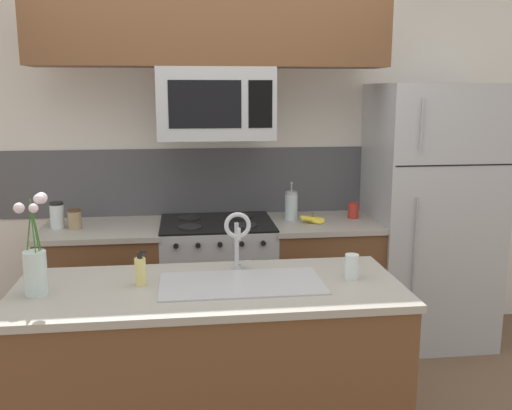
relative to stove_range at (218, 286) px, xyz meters
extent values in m
cube|color=silver|center=(0.30, 0.38, 0.84)|extent=(5.20, 0.10, 2.60)
cube|color=#4C4C51|center=(0.00, 0.32, 0.69)|extent=(3.01, 0.01, 0.48)
cube|color=brown|center=(-0.76, 0.00, -0.02)|extent=(0.76, 0.62, 0.88)
cube|color=#9E998E|center=(-0.76, 0.00, 0.43)|extent=(0.79, 0.65, 0.03)
cube|color=brown|center=(0.74, 0.00, -0.02)|extent=(0.72, 0.62, 0.88)
cube|color=#9E998E|center=(0.74, 0.00, 0.43)|extent=(0.75, 0.65, 0.03)
cube|color=#A8AAAF|center=(0.00, 0.00, -0.01)|extent=(0.76, 0.62, 0.91)
cube|color=black|center=(0.00, 0.00, 0.45)|extent=(0.76, 0.62, 0.01)
cylinder|color=black|center=(-0.18, -0.14, 0.46)|extent=(0.15, 0.15, 0.01)
cylinder|color=black|center=(0.18, -0.14, 0.46)|extent=(0.15, 0.15, 0.01)
cylinder|color=black|center=(-0.18, 0.14, 0.46)|extent=(0.15, 0.15, 0.01)
cylinder|color=black|center=(0.18, 0.14, 0.46)|extent=(0.15, 0.15, 0.01)
cylinder|color=black|center=(-0.27, -0.32, 0.39)|extent=(0.03, 0.02, 0.03)
cylinder|color=black|center=(-0.14, -0.32, 0.39)|extent=(0.03, 0.02, 0.03)
cylinder|color=black|center=(0.00, -0.32, 0.39)|extent=(0.03, 0.02, 0.03)
cylinder|color=black|center=(0.14, -0.32, 0.39)|extent=(0.03, 0.02, 0.03)
cylinder|color=black|center=(0.27, -0.32, 0.39)|extent=(0.03, 0.02, 0.03)
cube|color=#A8AAAF|center=(0.00, -0.02, 1.25)|extent=(0.74, 0.40, 0.46)
cube|color=black|center=(-0.07, -0.22, 1.25)|extent=(0.45, 0.00, 0.29)
cube|color=black|center=(0.27, -0.22, 1.25)|extent=(0.15, 0.00, 0.29)
cube|color=brown|center=(-0.02, -0.05, 1.78)|extent=(2.24, 0.34, 0.60)
cube|color=#A8AAAF|center=(1.52, 0.02, 0.46)|extent=(0.84, 0.72, 1.84)
cube|color=black|center=(1.52, -0.34, 0.87)|extent=(0.80, 0.00, 0.01)
cylinder|color=#99999E|center=(1.27, -0.36, 1.12)|extent=(0.01, 0.01, 0.33)
cylinder|color=#99999E|center=(1.27, -0.36, 0.31)|extent=(0.01, 0.01, 0.70)
cylinder|color=silver|center=(-1.04, 0.00, 0.53)|extent=(0.09, 0.09, 0.16)
cylinder|color=black|center=(-1.04, 0.00, 0.61)|extent=(0.09, 0.09, 0.02)
cylinder|color=#997F5B|center=(-0.93, -0.03, 0.51)|extent=(0.09, 0.09, 0.12)
cylinder|color=#4C331E|center=(-0.93, -0.03, 0.57)|extent=(0.09, 0.09, 0.01)
ellipsoid|color=yellow|center=(0.64, -0.07, 0.47)|extent=(0.15, 0.14, 0.06)
ellipsoid|color=yellow|center=(0.65, -0.05, 0.47)|extent=(0.17, 0.10, 0.07)
ellipsoid|color=yellow|center=(0.65, -0.07, 0.47)|extent=(0.18, 0.06, 0.06)
ellipsoid|color=yellow|center=(0.66, -0.05, 0.47)|extent=(0.18, 0.06, 0.05)
ellipsoid|color=yellow|center=(0.66, -0.07, 0.47)|extent=(0.17, 0.11, 0.07)
ellipsoid|color=yellow|center=(0.67, -0.05, 0.47)|extent=(0.16, 0.14, 0.06)
cylinder|color=brown|center=(0.65, -0.06, 0.50)|extent=(0.02, 0.02, 0.03)
cylinder|color=silver|center=(0.52, 0.06, 0.54)|extent=(0.09, 0.09, 0.18)
cylinder|color=#A3A3AA|center=(0.52, 0.06, 0.64)|extent=(0.08, 0.08, 0.02)
cylinder|color=#A3A3AA|center=(0.52, 0.06, 0.67)|extent=(0.01, 0.01, 0.05)
sphere|color=#A3A3AA|center=(0.52, 0.06, 0.71)|extent=(0.02, 0.02, 0.02)
cylinder|color=#B22D23|center=(0.97, 0.05, 0.50)|extent=(0.08, 0.08, 0.11)
cube|color=brown|center=(-0.11, -1.25, -0.02)|extent=(1.77, 0.71, 0.88)
cube|color=#9E998E|center=(-0.11, -1.25, 0.43)|extent=(1.80, 0.74, 0.03)
cube|color=#ADAFB5|center=(0.04, -1.25, 0.45)|extent=(0.76, 0.39, 0.01)
cube|color=#ADAFB5|center=(-0.13, -1.25, 0.37)|extent=(0.30, 0.30, 0.15)
cube|color=#ADAFB5|center=(0.22, -1.25, 0.37)|extent=(0.30, 0.30, 0.15)
cylinder|color=#B7BABF|center=(0.04, -1.01, 0.46)|extent=(0.04, 0.04, 0.02)
cylinder|color=#B7BABF|center=(0.04, -1.01, 0.58)|extent=(0.02, 0.02, 0.22)
torus|color=#B7BABF|center=(0.04, -1.07, 0.69)|extent=(0.13, 0.02, 0.13)
cylinder|color=#B7BABF|center=(0.04, -1.12, 0.66)|extent=(0.02, 0.02, 0.06)
cube|color=#B7BABF|center=(0.08, -1.01, 0.48)|extent=(0.07, 0.01, 0.01)
cylinder|color=#DBCC75|center=(-0.42, -1.20, 0.51)|extent=(0.05, 0.05, 0.13)
cylinder|color=black|center=(-0.42, -1.20, 0.59)|extent=(0.02, 0.02, 0.02)
cube|color=black|center=(-0.41, -1.20, 0.61)|extent=(0.03, 0.01, 0.01)
cylinder|color=silver|center=(0.57, -1.24, 0.51)|extent=(0.07, 0.07, 0.12)
cylinder|color=silver|center=(-0.87, -1.28, 0.55)|extent=(0.10, 0.10, 0.20)
cylinder|color=silver|center=(-0.87, -1.28, 0.48)|extent=(0.09, 0.09, 0.06)
cylinder|color=#386B2D|center=(-0.85, -1.27, 0.69)|extent=(0.05, 0.03, 0.37)
sphere|color=silver|center=(-0.83, -1.25, 0.88)|extent=(0.05, 0.05, 0.05)
cylinder|color=#386B2D|center=(-0.85, -1.28, 0.69)|extent=(0.04, 0.01, 0.37)
sphere|color=silver|center=(-0.83, -1.28, 0.88)|extent=(0.04, 0.04, 0.04)
cylinder|color=#386B2D|center=(-0.90, -1.26, 0.67)|extent=(0.07, 0.05, 0.32)
sphere|color=silver|center=(-0.93, -1.23, 0.83)|extent=(0.05, 0.05, 0.05)
cylinder|color=#386B2D|center=(-0.86, -1.30, 0.68)|extent=(0.03, 0.04, 0.34)
sphere|color=silver|center=(-0.85, -1.31, 0.85)|extent=(0.04, 0.04, 0.04)
camera|label=1|loc=(-0.21, -3.77, 1.34)|focal=40.00mm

